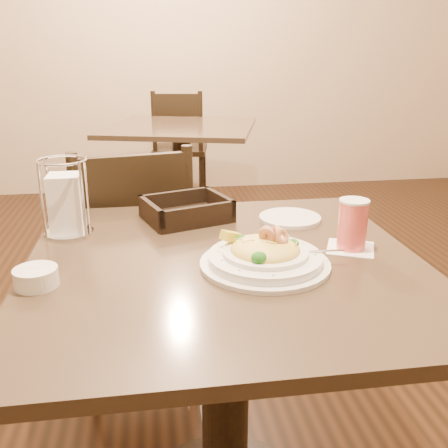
{
  "coord_description": "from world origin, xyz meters",
  "views": [
    {
      "loc": [
        -0.16,
        -1.04,
        1.22
      ],
      "look_at": [
        0.0,
        0.02,
        0.85
      ],
      "focal_mm": 40.0,
      "sensor_mm": 36.0,
      "label": 1
    }
  ],
  "objects": [
    {
      "name": "bread_basket",
      "position": [
        -0.07,
        0.3,
        0.79
      ],
      "size": [
        0.27,
        0.24,
        0.06
      ],
      "rotation": [
        0.0,
        0.0,
        0.33
      ],
      "color": "black",
      "rests_on": "main_table"
    },
    {
      "name": "dining_chair_far",
      "position": [
        0.08,
        3.0,
        0.5
      ],
      "size": [
        0.48,
        0.48,
        0.93
      ],
      "rotation": [
        0.0,
        0.0,
        2.98
      ],
      "color": "black",
      "rests_on": "ground"
    },
    {
      "name": "napkin_caddy",
      "position": [
        -0.38,
        0.23,
        0.85
      ],
      "size": [
        0.13,
        0.13,
        0.2
      ],
      "rotation": [
        0.0,
        0.0,
        0.22
      ],
      "color": "silver",
      "rests_on": "main_table"
    },
    {
      "name": "dining_chair_near",
      "position": [
        -0.24,
        0.66,
        0.5
      ],
      "size": [
        0.49,
        0.49,
        0.93
      ],
      "rotation": [
        0.0,
        0.0,
        3.33
      ],
      "color": "black",
      "rests_on": "ground"
    },
    {
      "name": "butter_ramekin",
      "position": [
        -0.4,
        -0.08,
        0.78
      ],
      "size": [
        0.1,
        0.1,
        0.04
      ],
      "primitive_type": "cylinder",
      "rotation": [
        0.0,
        0.0,
        -0.12
      ],
      "color": "white",
      "rests_on": "main_table"
    },
    {
      "name": "drink_glass",
      "position": [
        0.31,
        0.02,
        0.83
      ],
      "size": [
        0.14,
        0.14,
        0.12
      ],
      "rotation": [
        0.0,
        0.0,
        -0.42
      ],
      "color": "white",
      "rests_on": "main_table"
    },
    {
      "name": "pasta_bowl",
      "position": [
        0.08,
        -0.05,
        0.79
      ],
      "size": [
        0.32,
        0.29,
        0.09
      ],
      "rotation": [
        0.0,
        0.0,
        -0.34
      ],
      "color": "white",
      "rests_on": "main_table"
    },
    {
      "name": "side_plate",
      "position": [
        0.22,
        0.25,
        0.77
      ],
      "size": [
        0.21,
        0.21,
        0.01
      ],
      "primitive_type": "cylinder",
      "rotation": [
        0.0,
        0.0,
        -0.26
      ],
      "color": "white",
      "rests_on": "main_table"
    },
    {
      "name": "main_table",
      "position": [
        0.0,
        0.0,
        0.52
      ],
      "size": [
        0.9,
        0.9,
        0.77
      ],
      "color": "black",
      "rests_on": "ground"
    },
    {
      "name": "background_table",
      "position": [
        0.04,
        2.19,
        0.52
      ],
      "size": [
        1.11,
        1.11,
        0.77
      ],
      "rotation": [
        0.0,
        0.0,
        -0.27
      ],
      "color": "black",
      "rests_on": "ground"
    }
  ]
}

